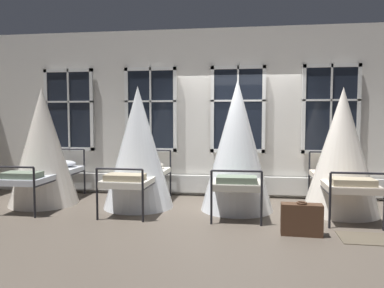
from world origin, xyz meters
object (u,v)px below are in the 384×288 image
(cot_first, at_px, (43,148))
(cot_fourth, at_px, (342,152))
(cot_third, at_px, (237,147))
(suitcase_dark, at_px, (301,219))
(cot_second, at_px, (138,149))

(cot_first, distance_m, cot_fourth, 5.40)
(cot_fourth, bearing_deg, cot_third, 91.53)
(cot_first, xyz_separation_m, cot_fourth, (5.40, 0.06, -0.02))
(suitcase_dark, bearing_deg, cot_first, 166.93)
(cot_second, height_order, suitcase_dark, cot_second)
(cot_first, relative_size, cot_fourth, 1.02)
(cot_fourth, bearing_deg, cot_first, 91.66)
(cot_fourth, height_order, suitcase_dark, cot_fourth)
(cot_first, distance_m, suitcase_dark, 4.80)
(cot_third, distance_m, cot_fourth, 1.77)
(cot_third, xyz_separation_m, cot_fourth, (1.77, 0.02, -0.07))
(cot_first, relative_size, cot_third, 0.95)
(cot_fourth, relative_size, suitcase_dark, 3.78)
(cot_second, height_order, cot_third, cot_third)
(cot_third, distance_m, suitcase_dark, 1.86)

